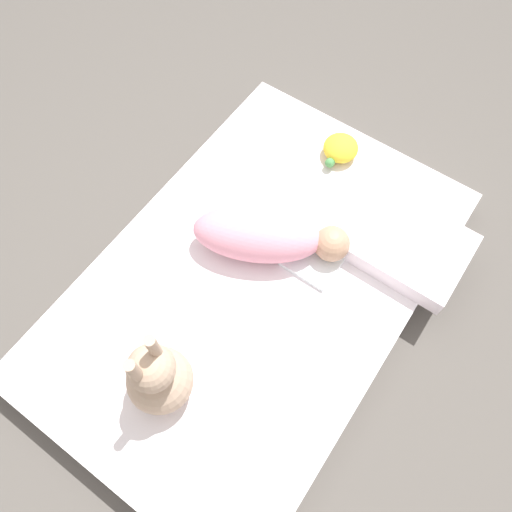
{
  "coord_description": "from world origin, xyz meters",
  "views": [
    {
      "loc": [
        0.58,
        0.41,
        1.73
      ],
      "look_at": [
        -0.06,
        -0.03,
        0.17
      ],
      "focal_mm": 35.0,
      "sensor_mm": 36.0,
      "label": 1
    }
  ],
  "objects_px": {
    "pillow": "(413,248)",
    "turtle_plush": "(340,148)",
    "swaddled_baby": "(266,235)",
    "bunny_plush": "(158,377)"
  },
  "relations": [
    {
      "from": "pillow",
      "to": "turtle_plush",
      "type": "distance_m",
      "value": 0.5
    },
    {
      "from": "swaddled_baby",
      "to": "turtle_plush",
      "type": "relative_size",
      "value": 3.21
    },
    {
      "from": "swaddled_baby",
      "to": "bunny_plush",
      "type": "xyz_separation_m",
      "value": [
        0.6,
        0.03,
        0.06
      ]
    },
    {
      "from": "pillow",
      "to": "bunny_plush",
      "type": "bearing_deg",
      "value": -25.48
    },
    {
      "from": "swaddled_baby",
      "to": "pillow",
      "type": "height_order",
      "value": "swaddled_baby"
    },
    {
      "from": "pillow",
      "to": "turtle_plush",
      "type": "relative_size",
      "value": 2.16
    },
    {
      "from": "swaddled_baby",
      "to": "turtle_plush",
      "type": "distance_m",
      "value": 0.52
    },
    {
      "from": "bunny_plush",
      "to": "turtle_plush",
      "type": "bearing_deg",
      "value": -178.96
    },
    {
      "from": "bunny_plush",
      "to": "turtle_plush",
      "type": "height_order",
      "value": "bunny_plush"
    },
    {
      "from": "swaddled_baby",
      "to": "pillow",
      "type": "xyz_separation_m",
      "value": [
        -0.28,
        0.45,
        -0.05
      ]
    }
  ]
}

